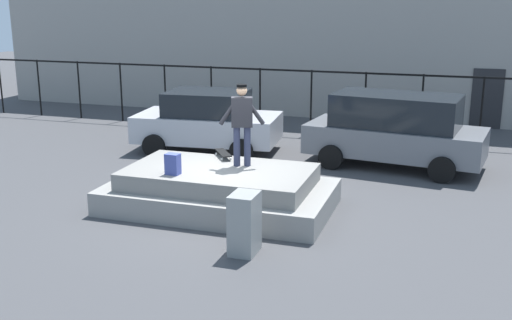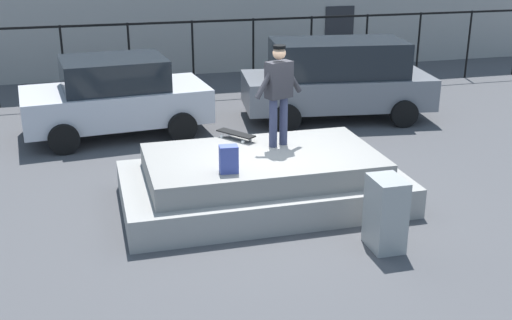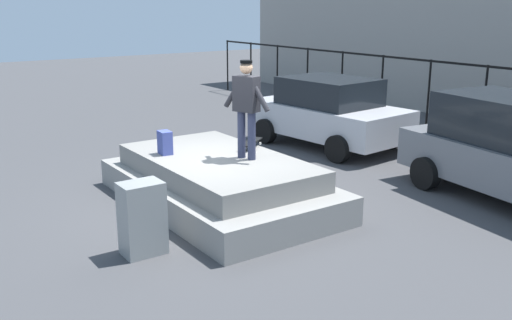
{
  "view_description": "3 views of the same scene",
  "coord_description": "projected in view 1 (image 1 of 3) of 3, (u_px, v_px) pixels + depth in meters",
  "views": [
    {
      "loc": [
        4.41,
        -11.41,
        4.34
      ],
      "look_at": [
        0.28,
        1.23,
        0.8
      ],
      "focal_mm": 43.49,
      "sensor_mm": 36.0,
      "label": 1
    },
    {
      "loc": [
        -2.84,
        -9.46,
        4.36
      ],
      "look_at": [
        -0.07,
        0.85,
        0.49
      ],
      "focal_mm": 44.62,
      "sensor_mm": 36.0,
      "label": 2
    },
    {
      "loc": [
        8.37,
        -5.02,
        3.51
      ],
      "look_at": [
        -0.38,
        1.09,
        0.6
      ],
      "focal_mm": 40.37,
      "sensor_mm": 36.0,
      "label": 3
    }
  ],
  "objects": [
    {
      "name": "ground_plane",
      "position": [
        225.0,
        210.0,
        12.92
      ],
      "size": [
        60.0,
        60.0,
        0.0
      ],
      "primitive_type": "plane",
      "color": "#424244"
    },
    {
      "name": "concrete_ledge",
      "position": [
        219.0,
        190.0,
        12.96
      ],
      "size": [
        4.66,
        2.65,
        0.86
      ],
      "color": "gray",
      "rests_on": "ground_plane"
    },
    {
      "name": "skateboarder",
      "position": [
        242.0,
        119.0,
        12.8
      ],
      "size": [
        0.93,
        0.41,
        1.72
      ],
      "color": "#2D334C",
      "rests_on": "concrete_ledge"
    },
    {
      "name": "skateboard",
      "position": [
        223.0,
        153.0,
        13.7
      ],
      "size": [
        0.61,
        0.74,
        0.12
      ],
      "color": "black",
      "rests_on": "concrete_ledge"
    },
    {
      "name": "backpack",
      "position": [
        173.0,
        164.0,
        12.38
      ],
      "size": [
        0.3,
        0.22,
        0.43
      ],
      "primitive_type": "cube",
      "rotation": [
        0.0,
        0.0,
        6.2
      ],
      "color": "#3F4C99",
      "rests_on": "concrete_ledge"
    },
    {
      "name": "car_silver_sedan_near",
      "position": [
        208.0,
        121.0,
        17.65
      ],
      "size": [
        4.19,
        2.52,
        1.73
      ],
      "color": "#B7B7BC",
      "rests_on": "ground_plane"
    },
    {
      "name": "car_grey_hatchback_mid",
      "position": [
        395.0,
        129.0,
        15.99
      ],
      "size": [
        4.69,
        2.56,
        1.9
      ],
      "color": "slate",
      "rests_on": "ground_plane"
    },
    {
      "name": "utility_box",
      "position": [
        244.0,
        223.0,
        10.67
      ],
      "size": [
        0.44,
        0.6,
        1.08
      ],
      "primitive_type": "cube",
      "rotation": [
        0.0,
        0.0,
        -0.01
      ],
      "color": "gray",
      "rests_on": "ground_plane"
    },
    {
      "name": "fence_row",
      "position": [
        311.0,
        92.0,
        19.7
      ],
      "size": [
        24.06,
        0.06,
        2.06
      ],
      "color": "black",
      "rests_on": "ground_plane"
    },
    {
      "name": "warehouse_building",
      "position": [
        350.0,
        23.0,
        25.4
      ],
      "size": [
        27.44,
        8.49,
        6.42
      ],
      "color": "gray",
      "rests_on": "ground_plane"
    }
  ]
}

